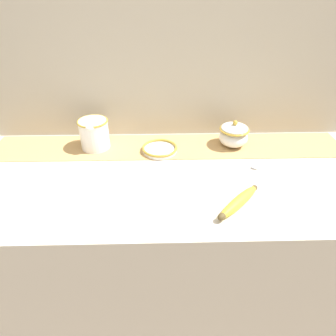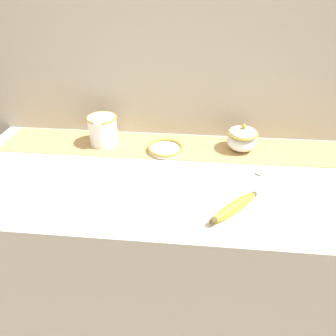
% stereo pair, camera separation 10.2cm
% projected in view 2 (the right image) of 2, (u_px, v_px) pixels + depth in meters
% --- Properties ---
extents(ground_plane, '(12.00, 12.00, 0.00)m').
position_uv_depth(ground_plane, '(170.00, 311.00, 1.56)').
color(ground_plane, '#7A6B5B').
extents(countertop, '(1.57, 0.64, 0.87)m').
position_uv_depth(countertop, '(171.00, 256.00, 1.32)').
color(countertop, beige).
rests_on(countertop, ground_plane).
extents(back_wall, '(2.37, 0.04, 2.40)m').
position_uv_depth(back_wall, '(179.00, 56.00, 1.17)').
color(back_wall, '#B7AD99').
rests_on(back_wall, ground_plane).
extents(table_runner, '(1.45, 0.21, 0.00)m').
position_uv_depth(table_runner, '(175.00, 147.00, 1.24)').
color(table_runner, tan).
rests_on(table_runner, countertop).
extents(cream_pitcher, '(0.12, 0.14, 0.12)m').
position_uv_depth(cream_pitcher, '(103.00, 129.00, 1.23)').
color(cream_pitcher, white).
rests_on(cream_pitcher, countertop).
extents(sugar_bowl, '(0.12, 0.12, 0.11)m').
position_uv_depth(sugar_bowl, '(242.00, 139.00, 1.20)').
color(sugar_bowl, white).
rests_on(sugar_bowl, countertop).
extents(small_dish, '(0.14, 0.14, 0.02)m').
position_uv_depth(small_dish, '(166.00, 149.00, 1.21)').
color(small_dish, white).
rests_on(small_dish, countertop).
extents(banana, '(0.17, 0.17, 0.04)m').
position_uv_depth(banana, '(234.00, 207.00, 0.90)').
color(banana, yellow).
rests_on(banana, countertop).
extents(spoon, '(0.18, 0.03, 0.01)m').
position_uv_depth(spoon, '(255.00, 173.00, 1.08)').
color(spoon, silver).
rests_on(spoon, countertop).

